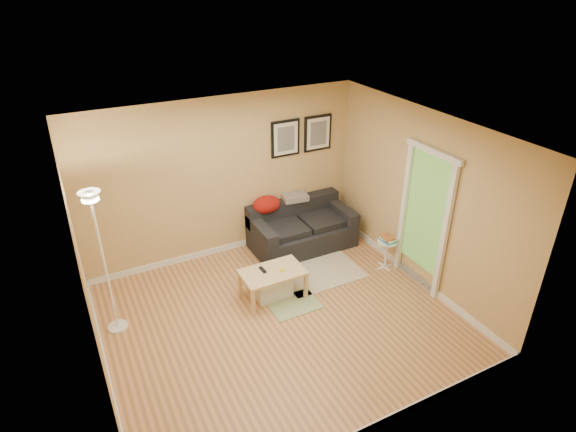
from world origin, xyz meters
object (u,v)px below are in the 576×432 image
object	(u,v)px
coffee_table	(273,284)
side_table	(386,254)
sofa	(302,227)
floor_lamp	(105,268)
book_stack	(388,238)
storage_bin	(272,286)

from	to	relation	value
coffee_table	side_table	bearing A→B (deg)	1.91
sofa	floor_lamp	distance (m)	3.30
book_stack	floor_lamp	xyz separation A→B (m)	(-4.03, 0.47, 0.41)
side_table	storage_bin	bearing A→B (deg)	174.53
sofa	storage_bin	size ratio (longest dim) A/B	3.18
sofa	storage_bin	distance (m)	1.46
book_stack	side_table	bearing A→B (deg)	-113.77
side_table	floor_lamp	distance (m)	4.11
floor_lamp	book_stack	bearing A→B (deg)	-6.62
side_table	floor_lamp	size ratio (longest dim) A/B	0.25
storage_bin	coffee_table	bearing A→B (deg)	-95.35
sofa	storage_bin	xyz separation A→B (m)	(-1.05, -1.00, -0.21)
coffee_table	floor_lamp	size ratio (longest dim) A/B	0.44
side_table	floor_lamp	xyz separation A→B (m)	(-4.02, 0.48, 0.70)
sofa	book_stack	distance (m)	1.46
coffee_table	floor_lamp	distance (m)	2.27
book_stack	coffee_table	bearing A→B (deg)	-165.62
storage_bin	book_stack	xyz separation A→B (m)	(1.91, -0.17, 0.37)
coffee_table	book_stack	distance (m)	1.94
side_table	sofa	bearing A→B (deg)	125.75
side_table	book_stack	world-z (taller)	book_stack
sofa	side_table	size ratio (longest dim) A/B	3.45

